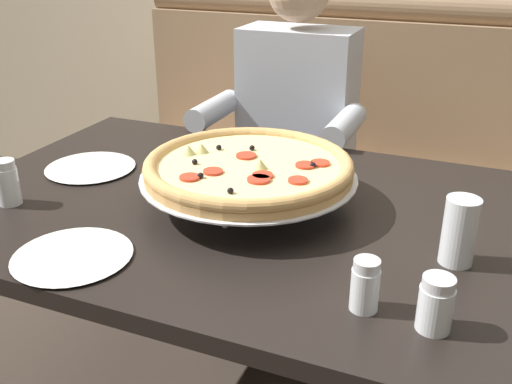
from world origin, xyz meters
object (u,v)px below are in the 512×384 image
Objects in this scene: plate_near_left at (90,165)px; drinking_glass at (459,235)px; dining_table at (230,229)px; shaker_parmesan at (365,289)px; shaker_pepper_flakes at (8,185)px; shaker_oregano at (435,307)px; pizza at (248,168)px; plate_near_right at (72,253)px; booth_bench at (331,182)px; diner_main at (287,124)px.

plate_near_left is 1.77× the size of drinking_glass.
drinking_glass reaches higher than dining_table.
shaker_parmesan is 0.87× the size of shaker_pepper_flakes.
dining_table is 0.62m from shaker_oregano.
shaker_oregano is 0.40× the size of plate_near_left.
shaker_parmesan is (0.36, -0.32, -0.05)m from pizza.
plate_near_right is at bearing -174.63° from shaker_parmesan.
plate_near_right is 0.77m from drinking_glass.
shaker_pepper_flakes is 0.81× the size of drinking_glass.
dining_table is at bearing 142.33° from shaker_parmesan.
plate_near_left is (-0.49, 0.04, -0.08)m from pizza.
drinking_glass is (0.71, 0.28, 0.05)m from plate_near_right.
drinking_glass is (0.98, -0.13, 0.05)m from plate_near_left.
pizza reaches higher than dining_table.
booth_bench is at bearing 63.72° from plate_near_left.
drinking_glass is (0.01, 0.24, 0.02)m from shaker_oregano.
diner_main is 5.28× the size of plate_near_right.
pizza is at bearing 169.03° from drinking_glass.
shaker_parmesan is at bearing -72.35° from booth_bench.
dining_table is at bearing 148.35° from shaker_oregano.
diner_main is at bearing 61.36° from plate_near_left.
booth_bench is 7.42× the size of plate_near_right.
diner_main reaches higher than plate_near_right.
booth_bench is 18.25× the size of shaker_oregano.
pizza is 0.50m from drinking_glass.
shaker_parmesan is at bearing -37.67° from dining_table.
shaker_parmesan is 0.92m from plate_near_left.
booth_bench is 1.30× the size of dining_table.
diner_main is 1.18m from shaker_oregano.
pizza is at bearing -77.97° from diner_main.
pizza is at bearing 12.14° from dining_table.
shaker_oregano is at bearing -6.08° from shaker_pepper_flakes.
shaker_parmesan is 0.70× the size of drinking_glass.
booth_bench is 12.92× the size of drinking_glass.
dining_table is at bearing -81.83° from diner_main.
pizza reaches higher than plate_near_right.
dining_table is 0.52m from shaker_parmesan.
diner_main is at bearing -110.22° from booth_bench.
pizza is at bearing -4.18° from plate_near_left.
plate_near_right is at bearing -158.62° from drinking_glass.
plate_near_left is at bearing 175.82° from pizza.
pizza is 5.28× the size of shaker_parmesan.
diner_main is 13.07× the size of shaker_parmesan.
pizza is at bearing 58.89° from plate_near_right.
booth_bench reaches higher than shaker_pepper_flakes.
shaker_pepper_flakes is 0.46× the size of plate_near_left.
plate_near_left is at bearing 81.68° from shaker_pepper_flakes.
plate_near_right is (0.30, -0.15, -0.04)m from shaker_pepper_flakes.
drinking_glass is at bearing -10.97° from pizza.
shaker_parmesan reaches higher than dining_table.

